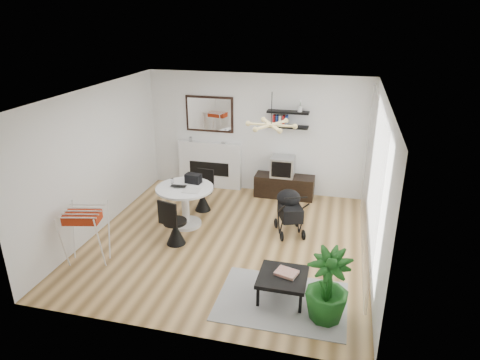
% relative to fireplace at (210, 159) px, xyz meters
% --- Properties ---
extents(floor, '(5.00, 5.00, 0.00)m').
position_rel_fireplace_xyz_m(floor, '(1.10, -2.42, -0.69)').
color(floor, brown).
rests_on(floor, ground).
extents(ceiling, '(5.00, 5.00, 0.00)m').
position_rel_fireplace_xyz_m(ceiling, '(1.10, -2.42, 2.01)').
color(ceiling, white).
rests_on(ceiling, wall_back).
extents(wall_back, '(5.00, 0.00, 5.00)m').
position_rel_fireplace_xyz_m(wall_back, '(1.10, 0.08, 0.66)').
color(wall_back, white).
rests_on(wall_back, floor).
extents(wall_left, '(0.00, 5.00, 5.00)m').
position_rel_fireplace_xyz_m(wall_left, '(-1.40, -2.42, 0.66)').
color(wall_left, white).
rests_on(wall_left, floor).
extents(wall_right, '(0.00, 5.00, 5.00)m').
position_rel_fireplace_xyz_m(wall_right, '(3.60, -2.42, 0.66)').
color(wall_right, white).
rests_on(wall_right, floor).
extents(sheer_curtain, '(0.04, 3.60, 2.60)m').
position_rel_fireplace_xyz_m(sheer_curtain, '(3.50, -2.22, 0.66)').
color(sheer_curtain, white).
rests_on(sheer_curtain, wall_right).
extents(fireplace, '(1.50, 0.17, 2.16)m').
position_rel_fireplace_xyz_m(fireplace, '(0.00, 0.00, 0.00)').
color(fireplace, white).
rests_on(fireplace, floor).
extents(shelf_lower, '(0.90, 0.25, 0.04)m').
position_rel_fireplace_xyz_m(shelf_lower, '(1.80, -0.05, 0.91)').
color(shelf_lower, black).
rests_on(shelf_lower, wall_back).
extents(shelf_upper, '(0.90, 0.25, 0.04)m').
position_rel_fireplace_xyz_m(shelf_upper, '(1.80, -0.05, 1.23)').
color(shelf_upper, black).
rests_on(shelf_upper, wall_back).
extents(pendant_lamp, '(0.90, 0.90, 0.10)m').
position_rel_fireplace_xyz_m(pendant_lamp, '(1.80, -2.12, 1.46)').
color(pendant_lamp, '#D8BE71').
rests_on(pendant_lamp, ceiling).
extents(tv_console, '(1.32, 0.46, 0.49)m').
position_rel_fireplace_xyz_m(tv_console, '(1.80, -0.16, -0.44)').
color(tv_console, black).
rests_on(tv_console, floor).
extents(crt_tv, '(0.51, 0.44, 0.44)m').
position_rel_fireplace_xyz_m(crt_tv, '(1.75, -0.17, 0.03)').
color(crt_tv, '#ACACAE').
rests_on(crt_tv, tv_console).
extents(dining_table, '(1.10, 1.10, 0.81)m').
position_rel_fireplace_xyz_m(dining_table, '(0.14, -2.02, -0.15)').
color(dining_table, white).
rests_on(dining_table, floor).
extents(laptop, '(0.32, 0.21, 0.02)m').
position_rel_fireplace_xyz_m(laptop, '(0.03, -2.08, 0.13)').
color(laptop, black).
rests_on(laptop, dining_table).
extents(black_bag, '(0.32, 0.22, 0.18)m').
position_rel_fireplace_xyz_m(black_bag, '(0.23, -1.77, 0.21)').
color(black_bag, black).
rests_on(black_bag, dining_table).
extents(newspaper, '(0.34, 0.28, 0.01)m').
position_rel_fireplace_xyz_m(newspaper, '(0.34, -2.15, 0.13)').
color(newspaper, white).
rests_on(newspaper, dining_table).
extents(drinking_glass, '(0.06, 0.06, 0.09)m').
position_rel_fireplace_xyz_m(drinking_glass, '(-0.16, -1.88, 0.17)').
color(drinking_glass, white).
rests_on(drinking_glass, dining_table).
extents(chair_far, '(0.41, 0.42, 0.86)m').
position_rel_fireplace_xyz_m(chair_far, '(0.24, -1.27, -0.41)').
color(chair_far, black).
rests_on(chair_far, floor).
extents(chair_near, '(0.46, 0.47, 0.90)m').
position_rel_fireplace_xyz_m(chair_near, '(0.21, -2.76, -0.40)').
color(chair_near, black).
rests_on(chair_near, floor).
extents(drying_rack, '(0.76, 0.73, 0.97)m').
position_rel_fireplace_xyz_m(drying_rack, '(-0.96, -3.67, -0.18)').
color(drying_rack, white).
rests_on(drying_rack, floor).
extents(stroller, '(0.69, 0.84, 0.92)m').
position_rel_fireplace_xyz_m(stroller, '(2.14, -1.81, -0.29)').
color(stroller, black).
rests_on(stroller, floor).
extents(rug, '(1.86, 1.34, 0.01)m').
position_rel_fireplace_xyz_m(rug, '(2.34, -3.93, -0.68)').
color(rug, '#9B9B9B').
rests_on(rug, floor).
extents(coffee_table, '(0.71, 0.71, 0.36)m').
position_rel_fireplace_xyz_m(coffee_table, '(2.32, -3.83, -0.35)').
color(coffee_table, black).
rests_on(coffee_table, rug).
extents(magazines, '(0.36, 0.32, 0.04)m').
position_rel_fireplace_xyz_m(magazines, '(2.37, -3.78, -0.29)').
color(magazines, '#B7462D').
rests_on(magazines, coffee_table).
extents(potted_plant, '(0.77, 0.77, 1.06)m').
position_rel_fireplace_xyz_m(potted_plant, '(2.97, -4.16, -0.16)').
color(potted_plant, '#175217').
rests_on(potted_plant, floor).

